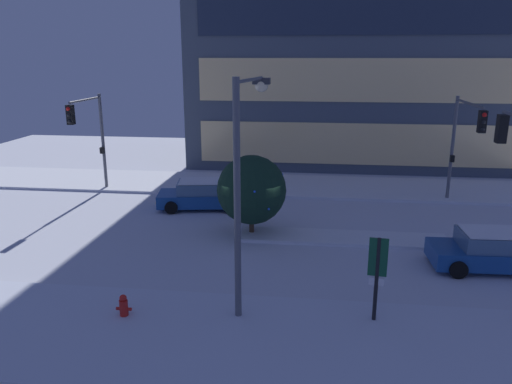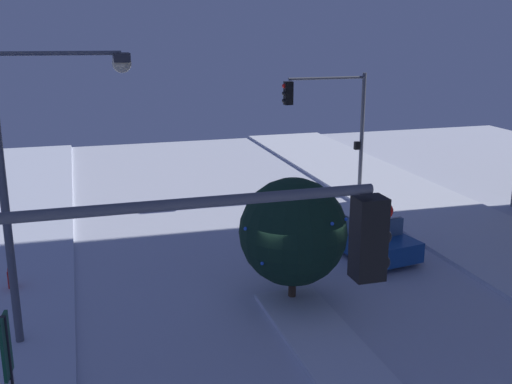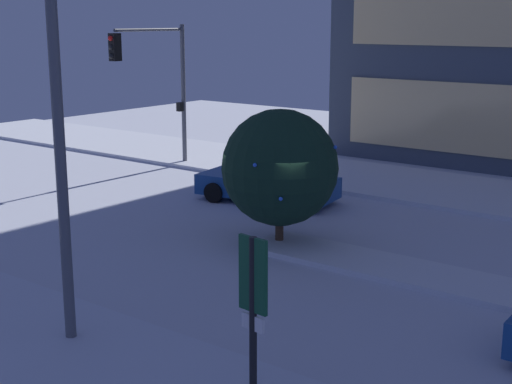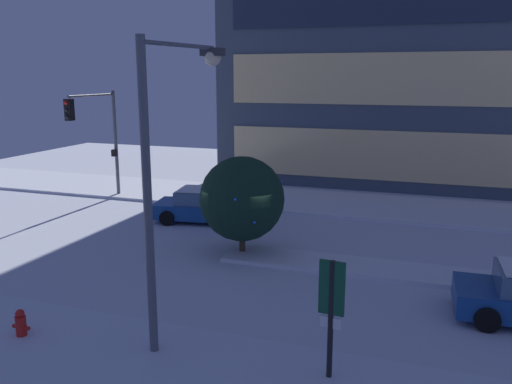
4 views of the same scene
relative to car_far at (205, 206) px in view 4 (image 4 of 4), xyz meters
The scene contains 10 objects.
ground 4.95m from the car_far, 48.87° to the right, with size 52.00×52.00×0.00m, color silver.
curb_strip_near 12.76m from the car_far, 75.34° to the right, with size 52.00×5.20×0.14m, color silver.
curb_strip_far 5.94m from the car_far, 56.88° to the left, with size 52.00×5.20×0.14m, color silver.
median_strip 8.15m from the car_far, 27.75° to the right, with size 9.00×1.80×0.14m, color silver.
car_far is the anchor object (origin of this frame).
traffic_light_corner_far_left 7.51m from the car_far, 166.27° to the left, with size 0.32×3.96×5.68m.
street_lamp_arched 11.59m from the car_far, 69.42° to the right, with size 0.76×3.15×7.26m.
fire_hydrant 11.49m from the car_far, 88.85° to the right, with size 0.48×0.26×0.82m.
parking_info_sign 13.36m from the car_far, 54.26° to the right, with size 0.55×0.12×2.74m.
decorated_tree_median 5.04m from the car_far, 49.53° to the right, with size 3.06×3.06×3.63m.
Camera 4 is at (6.38, -17.19, 6.41)m, focal length 36.91 mm.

